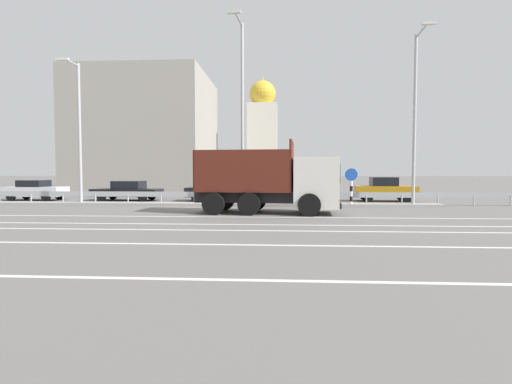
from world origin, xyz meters
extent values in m
plane|color=#605E5B|center=(0.00, 0.00, 0.00)|extent=(320.00, 320.00, 0.00)
cube|color=silver|center=(3.56, -3.63, 0.00)|extent=(48.64, 0.16, 0.01)
cube|color=silver|center=(3.56, -6.14, 0.00)|extent=(48.64, 0.16, 0.01)
cube|color=silver|center=(3.56, -7.66, 0.00)|extent=(48.64, 0.16, 0.01)
cube|color=silver|center=(3.56, -10.33, 0.00)|extent=(48.64, 0.16, 0.01)
cube|color=silver|center=(3.56, -13.89, 0.00)|extent=(48.64, 0.16, 0.01)
cube|color=gray|center=(0.00, 1.98, 0.09)|extent=(26.75, 1.10, 0.18)
cube|color=#9EA0A5|center=(0.00, 3.03, 0.62)|extent=(48.64, 0.04, 0.32)
cylinder|color=#ADADB2|center=(-11.49, 3.03, 0.31)|extent=(0.09, 0.09, 0.62)
cylinder|color=#ADADB2|center=(-9.40, 3.03, 0.31)|extent=(0.09, 0.09, 0.62)
cylinder|color=#ADADB2|center=(-7.31, 3.03, 0.31)|extent=(0.09, 0.09, 0.62)
cylinder|color=#ADADB2|center=(-5.22, 3.03, 0.31)|extent=(0.09, 0.09, 0.62)
cylinder|color=#ADADB2|center=(-3.13, 3.03, 0.31)|extent=(0.09, 0.09, 0.62)
cylinder|color=#ADADB2|center=(-1.04, 3.03, 0.31)|extent=(0.09, 0.09, 0.62)
cylinder|color=#ADADB2|center=(1.04, 3.03, 0.31)|extent=(0.09, 0.09, 0.62)
cylinder|color=#ADADB2|center=(3.13, 3.03, 0.31)|extent=(0.09, 0.09, 0.62)
cylinder|color=#ADADB2|center=(5.22, 3.03, 0.31)|extent=(0.09, 0.09, 0.62)
cylinder|color=#ADADB2|center=(7.31, 3.03, 0.31)|extent=(0.09, 0.09, 0.62)
cylinder|color=#ADADB2|center=(9.40, 3.03, 0.31)|extent=(0.09, 0.09, 0.62)
cylinder|color=#ADADB2|center=(11.49, 3.03, 0.31)|extent=(0.09, 0.09, 0.62)
cylinder|color=#ADADB2|center=(13.58, 3.03, 0.31)|extent=(0.09, 0.09, 0.62)
cylinder|color=#ADADB2|center=(15.66, 3.03, 0.31)|extent=(0.09, 0.09, 0.62)
cylinder|color=#ADADB2|center=(17.75, 3.03, 0.31)|extent=(0.09, 0.09, 0.62)
cube|color=silver|center=(5.95, -2.01, 1.50)|extent=(2.24, 2.55, 2.38)
cube|color=black|center=(6.99, -2.09, 1.93)|extent=(0.19, 2.06, 0.89)
cube|color=black|center=(7.02, -2.10, 0.47)|extent=(0.28, 2.35, 0.24)
cube|color=black|center=(2.53, -1.75, 0.79)|extent=(4.89, 1.69, 0.53)
cube|color=#511E14|center=(2.53, -1.75, 1.11)|extent=(4.77, 2.65, 0.12)
cube|color=#511E14|center=(2.62, -0.65, 2.10)|extent=(4.60, 0.46, 1.86)
cube|color=#511E14|center=(2.45, -2.85, 2.10)|extent=(4.60, 0.46, 1.86)
cube|color=#511E14|center=(4.78, -1.92, 2.33)|extent=(0.28, 2.30, 2.33)
cube|color=#511E14|center=(0.28, -1.57, 2.10)|extent=(0.28, 2.30, 1.86)
cylinder|color=black|center=(5.73, -0.82, 0.52)|extent=(1.06, 0.40, 1.04)
cylinder|color=black|center=(5.55, -3.16, 0.52)|extent=(1.06, 0.40, 1.04)
cylinder|color=black|center=(2.98, -0.61, 0.52)|extent=(1.06, 0.40, 1.04)
cylinder|color=black|center=(2.80, -2.95, 0.52)|extent=(1.06, 0.40, 1.04)
cylinder|color=black|center=(1.31, -0.48, 0.52)|extent=(1.06, 0.40, 1.04)
cylinder|color=black|center=(1.12, -2.82, 0.52)|extent=(1.06, 0.40, 1.04)
cylinder|color=white|center=(8.31, 1.98, 0.15)|extent=(0.16, 0.16, 0.30)
cylinder|color=black|center=(8.31, 1.98, 0.45)|extent=(0.16, 0.16, 0.30)
cylinder|color=white|center=(8.31, 1.98, 0.74)|extent=(0.16, 0.16, 0.30)
cylinder|color=black|center=(8.31, 1.98, 1.04)|extent=(0.16, 0.16, 0.30)
cylinder|color=white|center=(8.31, 1.98, 1.34)|extent=(0.16, 0.16, 0.30)
cylinder|color=#1E4CB2|center=(8.31, 1.98, 1.85)|extent=(0.72, 0.03, 0.72)
cylinder|color=white|center=(8.31, 1.98, 1.85)|extent=(0.78, 0.02, 0.78)
cylinder|color=#ADADB2|center=(-7.68, 1.97, 4.20)|extent=(0.18, 0.18, 8.39)
cylinder|color=#ADADB2|center=(-7.69, 1.12, 8.24)|extent=(0.11, 1.70, 0.10)
cube|color=silver|center=(-7.69, 0.27, 8.16)|extent=(0.70, 0.20, 0.12)
cylinder|color=#ADADB2|center=(2.04, 1.85, 5.23)|extent=(0.18, 0.18, 10.45)
cylinder|color=#ADADB2|center=(1.94, 0.76, 10.30)|extent=(0.30, 2.20, 0.10)
cube|color=silver|center=(1.84, -0.34, 10.22)|extent=(0.72, 0.26, 0.12)
cylinder|color=#ADADB2|center=(11.77, 1.90, 4.82)|extent=(0.18, 0.18, 9.64)
cylinder|color=#ADADB2|center=(11.70, 0.76, 9.49)|extent=(0.24, 2.30, 0.10)
cube|color=silver|center=(11.63, -0.39, 9.41)|extent=(0.71, 0.24, 0.12)
cube|color=silver|center=(-12.92, 5.77, 0.63)|extent=(4.07, 1.78, 0.65)
cube|color=black|center=(-13.04, 5.77, 1.19)|extent=(1.72, 1.53, 0.47)
cylinder|color=black|center=(-11.65, 6.56, 0.30)|extent=(0.60, 0.21, 0.60)
cylinder|color=black|center=(-11.68, 4.94, 0.30)|extent=(0.60, 0.21, 0.60)
cylinder|color=black|center=(-14.16, 6.61, 0.30)|extent=(0.60, 0.21, 0.60)
cylinder|color=black|center=(-14.19, 4.98, 0.30)|extent=(0.60, 0.21, 0.60)
cube|color=black|center=(-6.46, 6.04, 0.56)|extent=(4.80, 2.02, 0.51)
cube|color=black|center=(-6.31, 6.03, 1.09)|extent=(2.06, 1.66, 0.56)
cylinder|color=black|center=(-7.96, 5.28, 0.30)|extent=(0.61, 0.23, 0.60)
cylinder|color=black|center=(-7.87, 6.95, 0.30)|extent=(0.61, 0.23, 0.60)
cylinder|color=black|center=(-5.04, 5.12, 0.30)|extent=(0.61, 0.23, 0.60)
cylinder|color=black|center=(-4.95, 6.80, 0.30)|extent=(0.61, 0.23, 0.60)
cube|color=black|center=(-0.09, 5.85, 0.61)|extent=(4.16, 1.85, 0.63)
cube|color=black|center=(-0.21, 5.85, 1.21)|extent=(1.75, 1.61, 0.55)
cylinder|color=black|center=(1.20, 6.70, 0.30)|extent=(0.60, 0.20, 0.60)
cylinder|color=black|center=(1.19, 4.98, 0.30)|extent=(0.60, 0.20, 0.60)
cylinder|color=black|center=(-1.37, 6.72, 0.30)|extent=(0.60, 0.20, 0.60)
cylinder|color=black|center=(-1.38, 4.99, 0.30)|extent=(0.60, 0.20, 0.60)
cube|color=maroon|center=(5.36, 6.47, 0.55)|extent=(4.67, 1.95, 0.51)
cube|color=black|center=(5.50, 6.47, 1.04)|extent=(1.96, 1.71, 0.47)
cylinder|color=black|center=(3.92, 5.55, 0.30)|extent=(0.60, 0.20, 0.60)
cylinder|color=black|center=(3.91, 7.39, 0.30)|extent=(0.60, 0.20, 0.60)
cylinder|color=black|center=(6.81, 5.55, 0.30)|extent=(0.60, 0.20, 0.60)
cylinder|color=black|center=(6.81, 7.39, 0.30)|extent=(0.60, 0.20, 0.60)
cube|color=#B27A14|center=(11.36, 6.31, 0.67)|extent=(4.08, 1.84, 0.75)
cube|color=black|center=(11.24, 6.32, 1.35)|extent=(1.75, 1.54, 0.59)
cylinder|color=black|center=(12.64, 7.05, 0.30)|extent=(0.61, 0.23, 0.60)
cylinder|color=black|center=(12.57, 5.47, 0.30)|extent=(0.61, 0.23, 0.60)
cylinder|color=black|center=(10.15, 7.16, 0.30)|extent=(0.61, 0.23, 0.60)
cylinder|color=black|center=(10.08, 5.58, 0.30)|extent=(0.61, 0.23, 0.60)
cube|color=gray|center=(-10.32, 21.99, 6.15)|extent=(13.40, 13.17, 12.30)
cube|color=silver|center=(2.03, 28.14, 5.11)|extent=(3.60, 3.60, 10.22)
sphere|color=gold|center=(2.03, 28.14, 11.52)|extent=(3.24, 3.24, 3.24)
cone|color=gold|center=(2.03, 28.14, 13.41)|extent=(0.30, 0.30, 1.20)
camera|label=1|loc=(4.24, -21.19, 2.02)|focal=28.00mm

